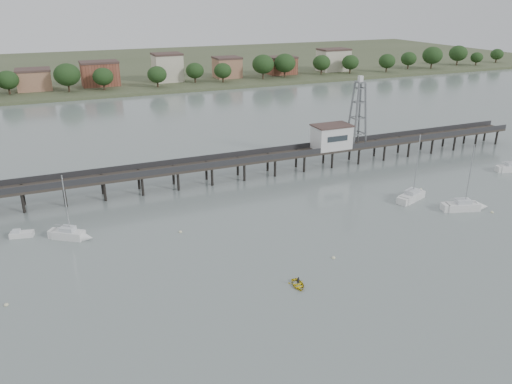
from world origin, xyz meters
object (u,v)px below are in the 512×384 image
sailboat_b (74,235)px  sailboat_d (469,206)px  sailboat_c (415,195)px  white_tender (21,234)px  yellow_dinghy (298,286)px  pier (225,163)px  lattice_tower (358,114)px

sailboat_b → sailboat_d: 67.53m
sailboat_b → sailboat_c: size_ratio=0.84×
sailboat_d → white_tender: 75.96m
sailboat_b → sailboat_d: size_ratio=0.87×
sailboat_d → yellow_dinghy: (-39.66, -10.52, -0.64)m
sailboat_d → sailboat_c: (-5.17, 8.13, -0.00)m
pier → sailboat_c: size_ratio=11.40×
lattice_tower → pier: bearing=-180.0°
lattice_tower → sailboat_d: size_ratio=1.21×
pier → yellow_dinghy: (-4.87, -41.91, -3.79)m
sailboat_c → white_tender: (-68.26, 11.32, -0.22)m
sailboat_b → lattice_tower: bearing=48.6°
pier → white_tender: (-38.64, -11.94, -3.37)m
sailboat_d → sailboat_b: bearing=-176.1°
lattice_tower → yellow_dinghy: size_ratio=5.16×
lattice_tower → yellow_dinghy: lattice_tower is taller
lattice_tower → sailboat_c: lattice_tower is taller
sailboat_c → lattice_tower: bearing=64.2°
sailboat_d → yellow_dinghy: size_ratio=4.26×
white_tender → sailboat_c: bearing=3.0°
pier → yellow_dinghy: size_ratio=49.93×
lattice_tower → sailboat_c: size_ratio=1.18×
white_tender → yellow_dinghy: bearing=-29.1°
pier → lattice_tower: 32.34m
pier → sailboat_c: sailboat_c is taller
pier → sailboat_d: bearing=-42.1°
pier → yellow_dinghy: pier is taller
pier → lattice_tower: (31.50, 0.00, 7.31)m
sailboat_d → lattice_tower: bearing=113.0°
sailboat_b → sailboat_c: sailboat_c is taller
sailboat_d → white_tender: size_ratio=3.40×
lattice_tower → sailboat_c: 25.58m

